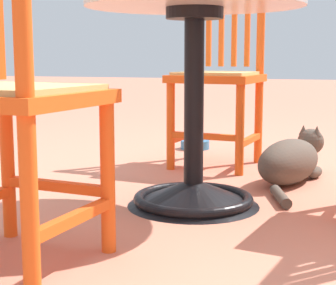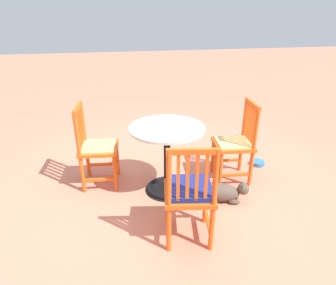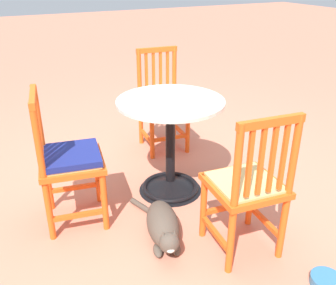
{
  "view_description": "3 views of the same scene",
  "coord_description": "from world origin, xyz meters",
  "px_view_note": "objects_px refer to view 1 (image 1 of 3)",
  "views": [
    {
      "loc": [
        1.91,
        0.5,
        0.53
      ],
      "look_at": [
        -0.01,
        -0.12,
        0.23
      ],
      "focal_mm": 59.87,
      "sensor_mm": 36.0,
      "label": 1
    },
    {
      "loc": [
        0.52,
        2.62,
        1.78
      ],
      "look_at": [
        -0.03,
        -0.1,
        0.52
      ],
      "focal_mm": 31.11,
      "sensor_mm": 36.0,
      "label": 2
    },
    {
      "loc": [
        -2.22,
        1.11,
        1.58
      ],
      "look_at": [
        0.0,
        -0.0,
        0.4
      ],
      "focal_mm": 40.39,
      "sensor_mm": 36.0,
      "label": 3
    }
  ],
  "objects_px": {
    "orange_chair_facing_out": "(218,78)",
    "orange_chair_by_planter": "(6,98)",
    "cafe_table": "(194,128)",
    "pet_water_bowl": "(195,145)",
    "tabby_cat": "(293,160)"
  },
  "relations": [
    {
      "from": "orange_chair_facing_out",
      "to": "orange_chair_by_planter",
      "type": "relative_size",
      "value": 1.0
    },
    {
      "from": "cafe_table",
      "to": "pet_water_bowl",
      "type": "xyz_separation_m",
      "value": [
        -1.23,
        -0.32,
        -0.26
      ]
    },
    {
      "from": "orange_chair_facing_out",
      "to": "tabby_cat",
      "type": "height_order",
      "value": "orange_chair_facing_out"
    },
    {
      "from": "pet_water_bowl",
      "to": "cafe_table",
      "type": "bearing_deg",
      "value": 14.74
    },
    {
      "from": "tabby_cat",
      "to": "cafe_table",
      "type": "bearing_deg",
      "value": -31.4
    },
    {
      "from": "orange_chair_facing_out",
      "to": "pet_water_bowl",
      "type": "xyz_separation_m",
      "value": [
        -0.44,
        -0.24,
        -0.41
      ]
    },
    {
      "from": "pet_water_bowl",
      "to": "orange_chair_by_planter",
      "type": "bearing_deg",
      "value": 1.1
    },
    {
      "from": "orange_chair_facing_out",
      "to": "orange_chair_by_planter",
      "type": "bearing_deg",
      "value": -7.44
    },
    {
      "from": "cafe_table",
      "to": "orange_chair_facing_out",
      "type": "bearing_deg",
      "value": -173.57
    },
    {
      "from": "tabby_cat",
      "to": "pet_water_bowl",
      "type": "xyz_separation_m",
      "value": [
        -0.73,
        -0.63,
        -0.07
      ]
    },
    {
      "from": "orange_chair_by_planter",
      "to": "tabby_cat",
      "type": "distance_m",
      "value": 1.4
    },
    {
      "from": "pet_water_bowl",
      "to": "tabby_cat",
      "type": "bearing_deg",
      "value": 40.75
    },
    {
      "from": "orange_chair_by_planter",
      "to": "pet_water_bowl",
      "type": "height_order",
      "value": "orange_chair_by_planter"
    },
    {
      "from": "cafe_table",
      "to": "pet_water_bowl",
      "type": "distance_m",
      "value": 1.3
    },
    {
      "from": "cafe_table",
      "to": "pet_water_bowl",
      "type": "relative_size",
      "value": 4.47
    }
  ]
}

